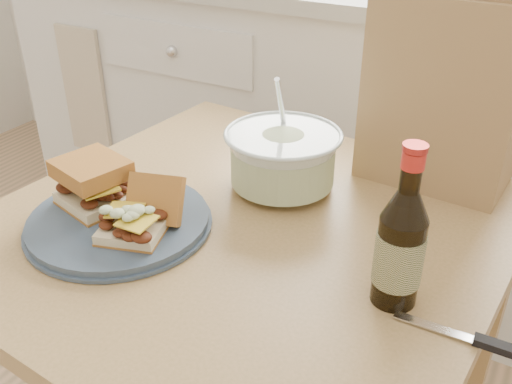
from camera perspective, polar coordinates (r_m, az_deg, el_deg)
The scene contains 9 objects.
cabinet_run at distance 1.91m, azimuth 10.20°, elevation 5.84°, with size 2.50×0.64×0.94m.
dining_table at distance 1.04m, azimuth -1.10°, elevation -7.67°, with size 0.90×0.90×0.70m.
plate at distance 0.99m, azimuth -13.53°, elevation -2.89°, with size 0.30×0.30×0.02m, color #3B4C60.
sandwich_left at distance 1.01m, azimuth -15.97°, elevation 0.91°, with size 0.14×0.13×0.08m.
sandwich_right at distance 0.93m, azimuth -11.55°, elevation -2.25°, with size 0.12×0.16×0.08m.
coleslaw_bowl at distance 1.06m, azimuth 2.67°, elevation 3.13°, with size 0.22×0.22×0.22m.
beer_bottle at distance 0.79m, azimuth 14.23°, elevation -5.29°, with size 0.07×0.07×0.24m.
knife at distance 0.80m, azimuth 21.81°, elevation -13.79°, with size 0.17×0.02×0.01m.
paper_bag at distance 1.12m, azimuth 18.53°, elevation 9.60°, with size 0.27×0.18×0.35m, color #AC8153.
Camera 1 is at (0.56, 0.04, 1.23)m, focal length 40.00 mm.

